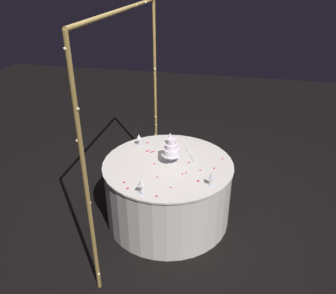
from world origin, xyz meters
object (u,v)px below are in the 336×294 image
at_px(wine_glass_3, 139,137).
at_px(wine_glass_0, 212,176).
at_px(decorative_arch, 128,92).
at_px(wine_glass_1, 170,136).
at_px(wine_glass_2, 141,184).
at_px(cake_knife, 190,155).
at_px(main_table, 168,191).
at_px(tiered_cake, 171,149).

bearing_deg(wine_glass_3, wine_glass_0, -126.10).
relative_size(decorative_arch, wine_glass_3, 16.26).
height_order(decorative_arch, wine_glass_1, decorative_arch).
height_order(wine_glass_1, wine_glass_2, wine_glass_1).
distance_m(decorative_arch, wine_glass_3, 0.75).
bearing_deg(cake_knife, decorative_arch, 109.54).
distance_m(main_table, tiered_cake, 0.53).
bearing_deg(wine_glass_3, decorative_arch, -177.61).
bearing_deg(wine_glass_0, cake_knife, 27.61).
height_order(decorative_arch, main_table, decorative_arch).
bearing_deg(wine_glass_1, decorative_arch, 141.54).
bearing_deg(tiered_cake, wine_glass_0, -127.57).
xyz_separation_m(wine_glass_0, wine_glass_1, (0.76, 0.56, 0.00)).
height_order(wine_glass_1, wine_glass_3, wine_glass_1).
distance_m(decorative_arch, wine_glass_1, 0.86).
bearing_deg(tiered_cake, cake_knife, -43.49).
bearing_deg(wine_glass_0, tiered_cake, 52.43).
relative_size(wine_glass_0, cake_knife, 0.55).
bearing_deg(decorative_arch, wine_glass_2, -154.51).
distance_m(wine_glass_1, cake_knife, 0.37).
height_order(main_table, wine_glass_3, wine_glass_3).
bearing_deg(tiered_cake, main_table, 133.91).
bearing_deg(wine_glass_0, decorative_arch, 70.12).
bearing_deg(main_table, wine_glass_3, 51.07).
bearing_deg(wine_glass_1, wine_glass_3, 103.83).
relative_size(decorative_arch, main_table, 1.62).
height_order(main_table, wine_glass_0, wine_glass_0).
bearing_deg(cake_knife, wine_glass_1, 52.64).
distance_m(decorative_arch, main_table, 1.21).
relative_size(main_table, tiered_cake, 4.95).
relative_size(decorative_arch, wine_glass_0, 15.02).
height_order(decorative_arch, cake_knife, decorative_arch).
bearing_deg(wine_glass_1, tiered_cake, -166.31).
distance_m(decorative_arch, tiered_cake, 0.76).
bearing_deg(wine_glass_3, wine_glass_1, -76.17).
bearing_deg(main_table, wine_glass_2, 168.72).
bearing_deg(wine_glass_2, wine_glass_0, -65.77).
relative_size(wine_glass_2, wine_glass_3, 1.12).
xyz_separation_m(wine_glass_1, wine_glass_3, (-0.09, 0.36, -0.01)).
height_order(decorative_arch, wine_glass_0, decorative_arch).
bearing_deg(main_table, tiered_cake, -46.09).
xyz_separation_m(main_table, wine_glass_1, (0.43, 0.07, 0.48)).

